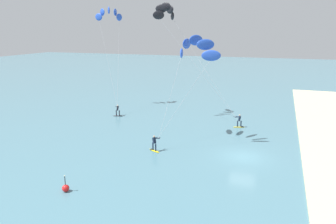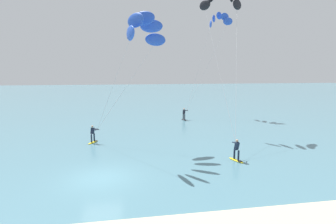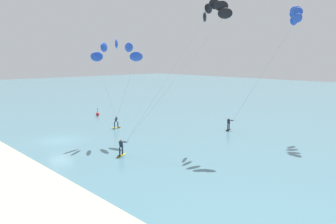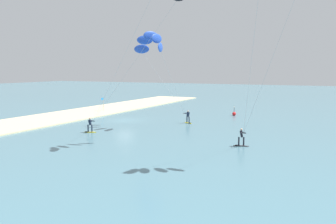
{
  "view_description": "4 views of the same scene",
  "coord_description": "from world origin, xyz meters",
  "views": [
    {
      "loc": [
        -30.65,
        -2.85,
        12.12
      ],
      "look_at": [
        7.11,
        10.34,
        1.96
      ],
      "focal_mm": 34.8,
      "sensor_mm": 36.0,
      "label": 1
    },
    {
      "loc": [
        1.56,
        -16.57,
        6.78
      ],
      "look_at": [
        6.39,
        12.44,
        2.21
      ],
      "focal_mm": 28.32,
      "sensor_mm": 36.0,
      "label": 2
    },
    {
      "loc": [
        36.35,
        -16.55,
        9.43
      ],
      "look_at": [
        7.76,
        9.87,
        3.17
      ],
      "focal_mm": 36.15,
      "sensor_mm": 36.0,
      "label": 3
    },
    {
      "loc": [
        42.88,
        27.56,
        7.17
      ],
      "look_at": [
        7.28,
        10.18,
        2.48
      ],
      "focal_mm": 39.56,
      "sensor_mm": 36.0,
      "label": 4
    }
  ],
  "objects": [
    {
      "name": "ground_plane",
      "position": [
        0.0,
        0.0,
        0.0
      ],
      "size": [
        240.0,
        240.0,
        0.0
      ],
      "primitive_type": "plane",
      "color": "slate"
    },
    {
      "name": "kitesurfer_nearshore",
      "position": [
        12.17,
        11.98,
        13.84
      ],
      "size": [
        5.26,
        12.67,
        15.63
      ],
      "color": "yellow",
      "rests_on": "ground"
    },
    {
      "name": "kitesurfer_mid_water",
      "position": [
        3.14,
        6.02,
        9.93
      ],
      "size": [
        7.46,
        6.57,
        11.58
      ],
      "color": "yellow",
      "rests_on": "ground"
    },
    {
      "name": "kitesurfer_far_out",
      "position": [
        15.67,
        22.94,
        13.77
      ],
      "size": [
        8.2,
        7.03,
        15.56
      ],
      "color": "#333338",
      "rests_on": "ground"
    },
    {
      "name": "marker_buoy",
      "position": [
        -11.74,
        12.1,
        0.3
      ],
      "size": [
        0.56,
        0.56,
        1.38
      ],
      "color": "red",
      "rests_on": "ground"
    }
  ]
}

